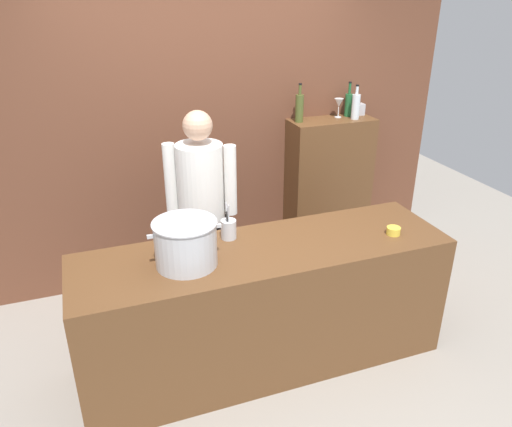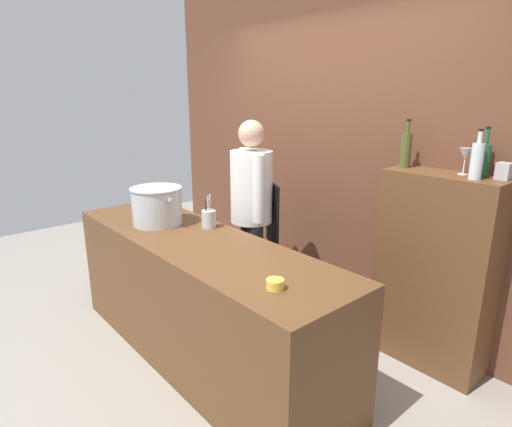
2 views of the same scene
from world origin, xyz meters
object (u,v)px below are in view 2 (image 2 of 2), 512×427
at_px(wine_bottle_clear, 477,160).
at_px(wine_bottle_olive, 406,149).
at_px(stockpot_large, 157,206).
at_px(spice_tin_silver, 504,171).
at_px(chef, 252,207).
at_px(utensil_crock, 209,218).
at_px(wine_glass_wide, 465,155).
at_px(butter_jar, 275,284).
at_px(wine_bottle_green, 484,159).

bearing_deg(wine_bottle_clear, wine_bottle_olive, 171.45).
xyz_separation_m(wine_bottle_clear, wine_bottle_olive, (-0.50, 0.08, 0.01)).
relative_size(stockpot_large, spice_tin_silver, 4.38).
bearing_deg(chef, stockpot_large, 94.63).
xyz_separation_m(utensil_crock, wine_glass_wide, (1.35, 1.03, 0.52)).
bearing_deg(wine_bottle_olive, butter_jar, -85.29).
relative_size(wine_bottle_green, spice_tin_silver, 3.00).
xyz_separation_m(wine_bottle_green, wine_glass_wide, (-0.11, -0.01, 0.02)).
xyz_separation_m(chef, spice_tin_silver, (1.63, 0.57, 0.45)).
xyz_separation_m(stockpot_large, wine_glass_wide, (1.68, 1.26, 0.45)).
height_order(chef, stockpot_large, chef).
height_order(stockpot_large, butter_jar, stockpot_large).
xyz_separation_m(butter_jar, wine_glass_wide, (0.28, 1.36, 0.56)).
bearing_deg(wine_bottle_clear, wine_bottle_green, 92.42).
relative_size(utensil_crock, butter_jar, 2.70).
relative_size(wine_bottle_clear, wine_glass_wide, 1.77).
relative_size(wine_bottle_clear, spice_tin_silver, 2.93).
height_order(butter_jar, wine_glass_wide, wine_glass_wide).
height_order(chef, wine_glass_wide, chef).
distance_m(chef, wine_bottle_olive, 1.26).
xyz_separation_m(utensil_crock, butter_jar, (1.06, -0.33, -0.04)).
height_order(wine_glass_wide, spice_tin_silver, wine_glass_wide).
relative_size(butter_jar, wine_glass_wide, 0.56).
xyz_separation_m(wine_bottle_green, spice_tin_silver, (0.12, 0.01, -0.06)).
bearing_deg(spice_tin_silver, butter_jar, -110.25).
relative_size(butter_jar, spice_tin_silver, 0.92).
distance_m(chef, stockpot_large, 0.76).
distance_m(butter_jar, wine_bottle_olive, 1.45).
height_order(chef, wine_bottle_olive, wine_bottle_olive).
height_order(stockpot_large, wine_glass_wide, wine_glass_wide).
xyz_separation_m(butter_jar, wine_bottle_clear, (0.39, 1.26, 0.55)).
relative_size(wine_bottle_green, wine_bottle_olive, 0.93).
relative_size(utensil_crock, wine_bottle_green, 0.83).
xyz_separation_m(butter_jar, wine_bottle_green, (0.39, 1.37, 0.54)).
bearing_deg(spice_tin_silver, utensil_crock, -146.33).
relative_size(stockpot_large, utensil_crock, 1.77).
relative_size(wine_bottle_green, wine_glass_wide, 1.81).
bearing_deg(wine_bottle_olive, spice_tin_silver, 4.17).
bearing_deg(wine_bottle_green, butter_jar, -105.85).
bearing_deg(wine_glass_wide, stockpot_large, -143.11).
height_order(wine_bottle_clear, wine_bottle_olive, wine_bottle_olive).
bearing_deg(wine_bottle_green, utensil_crock, -144.38).
bearing_deg(utensil_crock, butter_jar, -17.26).
bearing_deg(utensil_crock, spice_tin_silver, 33.67).
distance_m(wine_bottle_green, spice_tin_silver, 0.13).
bearing_deg(stockpot_large, butter_jar, -3.82).
height_order(stockpot_large, wine_bottle_clear, wine_bottle_clear).
distance_m(chef, spice_tin_silver, 1.79).
xyz_separation_m(stockpot_large, butter_jar, (1.40, -0.09, -0.11)).
bearing_deg(utensil_crock, wine_bottle_green, 35.62).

